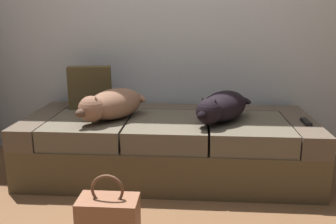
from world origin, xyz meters
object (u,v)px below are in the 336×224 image
at_px(dog_dark, 222,107).
at_px(throw_pillow, 90,87).
at_px(dog_tan, 112,104).
at_px(handbag, 109,218).
at_px(tv_remote, 306,122).
at_px(couch, 168,145).

height_order(dog_dark, throw_pillow, throw_pillow).
bearing_deg(dog_dark, throw_pillow, 162.21).
distance_m(dog_tan, handbag, 0.92).
relative_size(dog_dark, tv_remote, 3.86).
relative_size(dog_tan, dog_dark, 1.03).
distance_m(dog_dark, tv_remote, 0.60).
xyz_separation_m(dog_dark, handbag, (-0.64, -0.80, -0.43)).
bearing_deg(throw_pillow, couch, -19.80).
bearing_deg(throw_pillow, handbag, -70.66).
height_order(couch, dog_dark, dog_dark).
bearing_deg(handbag, couch, 73.94).
distance_m(dog_tan, throw_pillow, 0.42).
distance_m(tv_remote, throw_pillow, 1.67).
distance_m(couch, dog_tan, 0.54).
bearing_deg(dog_dark, dog_tan, -179.83).
distance_m(tv_remote, handbag, 1.50).
distance_m(throw_pillow, handbag, 1.29).
xyz_separation_m(tv_remote, throw_pillow, (-1.63, 0.34, 0.16)).
bearing_deg(dog_dark, couch, 165.76).
bearing_deg(throw_pillow, dog_tan, -53.29).
bearing_deg(couch, dog_tan, -166.18).
height_order(dog_tan, handbag, dog_tan).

